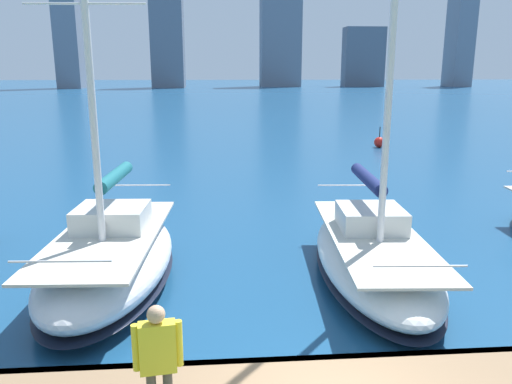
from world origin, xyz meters
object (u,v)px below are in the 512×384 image
(person_yellow_shirt, at_px, (158,356))
(channel_buoy, at_px, (379,142))
(sailboat_teal, at_px, (110,257))
(sailboat_navy, at_px, (373,252))

(person_yellow_shirt, distance_m, channel_buoy, 29.88)
(channel_buoy, bearing_deg, sailboat_teal, 57.85)
(sailboat_teal, distance_m, channel_buoy, 25.57)
(person_yellow_shirt, bearing_deg, channel_buoy, -113.28)
(person_yellow_shirt, relative_size, channel_buoy, 1.21)
(sailboat_navy, relative_size, channel_buoy, 8.50)
(sailboat_teal, height_order, person_yellow_shirt, sailboat_teal)
(sailboat_teal, relative_size, person_yellow_shirt, 5.75)
(sailboat_navy, bearing_deg, person_yellow_shirt, 51.40)
(sailboat_navy, height_order, sailboat_teal, sailboat_navy)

